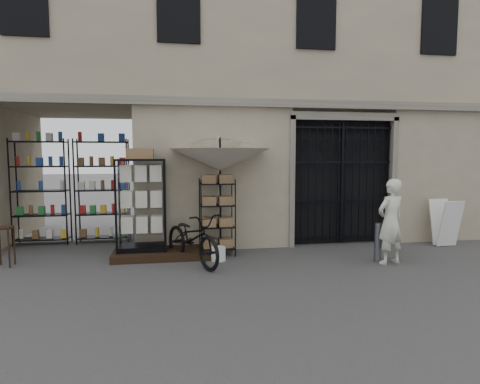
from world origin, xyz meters
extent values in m
plane|color=black|center=(0.00, 0.00, 0.00)|extent=(80.00, 80.00, 0.00)
cube|color=tan|center=(0.00, 4.00, 4.50)|extent=(14.00, 4.00, 9.00)
cube|color=black|center=(-4.50, 2.80, 1.50)|extent=(3.00, 1.70, 3.00)
cube|color=black|center=(-4.55, 3.30, 1.25)|extent=(2.70, 0.50, 2.50)
cube|color=black|center=(1.75, 2.28, 1.50)|extent=(2.50, 0.06, 3.00)
cube|color=black|center=(1.75, 2.12, 1.45)|extent=(0.05, 0.05, 2.80)
cube|color=black|center=(-2.40, 1.55, 0.07)|extent=(2.00, 0.90, 0.15)
cube|color=black|center=(-2.82, 1.64, 0.20)|extent=(0.95, 0.59, 0.10)
cube|color=silver|center=(-2.82, 1.34, 1.09)|extent=(0.88, 0.03, 1.76)
cube|color=silver|center=(-2.82, 1.64, 0.99)|extent=(0.80, 0.43, 1.47)
cube|color=olive|center=(-2.82, 1.64, 2.09)|extent=(0.53, 0.41, 0.21)
cube|color=black|center=(-1.26, 1.60, 0.81)|extent=(0.75, 0.57, 1.62)
cube|color=olive|center=(-1.26, 1.60, 0.76)|extent=(0.64, 0.46, 1.21)
cylinder|color=black|center=(-1.19, 1.62, 1.24)|extent=(0.05, 0.05, 2.48)
imported|color=beige|center=(-1.19, 1.62, 2.14)|extent=(2.43, 2.45, 1.67)
cylinder|color=silver|center=(-1.29, 1.10, 0.14)|extent=(0.38, 0.38, 0.28)
imported|color=black|center=(-1.81, 0.97, 0.00)|extent=(1.06, 1.21, 1.94)
cylinder|color=black|center=(-5.34, 1.34, 0.75)|extent=(0.43, 0.43, 0.04)
cube|color=black|center=(-5.34, 1.34, 0.37)|extent=(0.33, 0.33, 0.75)
cylinder|color=#595D61|center=(1.83, 0.51, 0.39)|extent=(0.16, 0.16, 0.77)
imported|color=beige|center=(1.99, 0.34, 0.00)|extent=(1.05, 1.76, 0.40)
cube|color=silver|center=(4.07, 1.36, 0.55)|extent=(0.52, 0.28, 1.06)
cube|color=silver|center=(4.05, 1.68, 0.55)|extent=(0.52, 0.28, 1.06)
camera|label=1|loc=(-2.16, -6.76, 2.12)|focal=30.00mm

